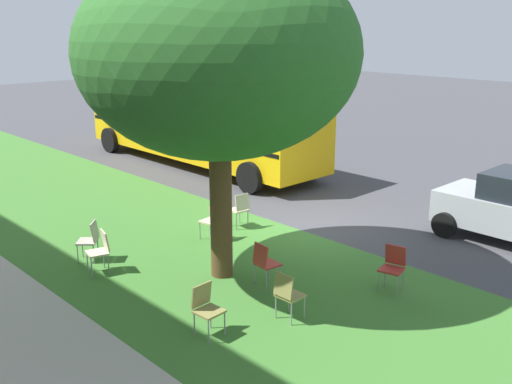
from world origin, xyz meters
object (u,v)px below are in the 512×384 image
Objects in this scene: chair_2 at (240,207)px; school_bus at (198,115)px; chair_3 at (90,238)px; chair_4 at (393,265)px; chair_5 at (265,261)px; street_tree at (218,54)px; chair_0 at (212,219)px; chair_7 at (206,306)px; chair_6 at (100,248)px; chair_1 at (288,292)px.

school_bus is (6.05, -3.54, 1.24)m from chair_2.
school_bus reaches higher than chair_3.
chair_4 is 0.08× the size of school_bus.
chair_4 and chair_5 have the same top height.
chair_5 is at bearing 148.41° from school_bus.
chair_3 is (2.50, 1.55, -3.86)m from street_tree.
school_bus is (6.24, -4.57, 1.24)m from chair_0.
chair_0 is 0.08× the size of school_bus.
chair_5 is at bearing -71.66° from chair_7.
chair_6 is 9.71m from school_bus.
chair_1 is (-2.23, 0.43, -3.86)m from street_tree.
chair_4 is (-5.29, -3.44, 0.00)m from chair_3.
school_bus is (8.91, -5.48, 1.24)m from chair_5.
street_tree is 4.85m from chair_3.
street_tree is 4.82m from chair_2.
school_bus is (5.43, -7.28, 1.24)m from chair_3.
chair_2 is 1.00× the size of chair_4.
chair_0 is 1.00× the size of chair_3.
chair_3 is 1.00× the size of chair_4.
school_bus is at bearing -37.98° from chair_7.
chair_4 is 1.00× the size of chair_7.
chair_0 is 4.53m from chair_4.
street_tree is 7.20× the size of chair_6.
school_bus reaches higher than chair_2.
chair_5 is (1.24, -0.68, 0.00)m from chair_1.
school_bus reaches higher than chair_1.
chair_7 is at bearing 177.36° from chair_3.
school_bus is (7.92, -5.73, -2.62)m from street_tree.
chair_2 is 1.00× the size of chair_6.
chair_2 is 1.00× the size of chair_3.
chair_0 is at bearing -34.44° from street_tree.
chair_3 is 4.15m from chair_7.
chair_6 is at bearing 87.66° from chair_0.
street_tree reaches higher than chair_0.
chair_3 and chair_4 have the same top height.
school_bus is at bearing -30.31° from chair_2.
chair_2 is at bearing -3.65° from chair_4.
chair_1 is 1.00× the size of chair_5.
chair_1 is 4.85m from chair_3.
chair_5 is 10.53m from school_bus.
street_tree reaches higher than chair_6.
school_bus is (10.71, -3.83, 1.24)m from chair_4.
street_tree is 4.48m from chair_1.
chair_5 and chair_7 have the same top height.
chair_7 is (-0.66, 1.99, 0.00)m from chair_5.
chair_0 and chair_1 have the same top height.
school_bus reaches higher than chair_5.
chair_0 is (1.68, -1.16, -3.86)m from street_tree.
street_tree is at bearing 14.22° from chair_5.
street_tree is 0.61× the size of school_bus.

